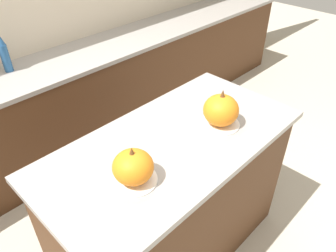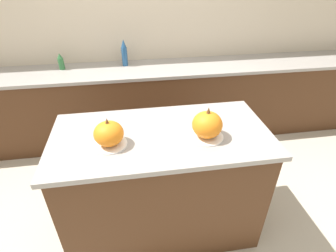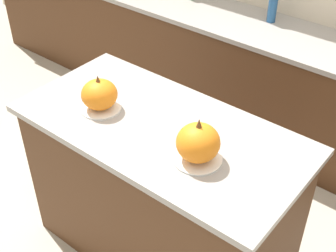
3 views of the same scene
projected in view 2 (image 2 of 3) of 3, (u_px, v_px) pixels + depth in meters
ground_plane at (163, 223)px, 2.29m from camera, size 12.00×12.00×0.00m
wall_back at (141, 30)px, 3.05m from camera, size 8.00×0.06×2.50m
kitchen_island at (162, 184)px, 2.03m from camera, size 1.49×0.74×0.95m
back_counter at (147, 103)px, 3.20m from camera, size 6.00×0.60×0.90m
pumpkin_cake_left at (109, 134)px, 1.62m from camera, size 0.22×0.22×0.20m
pumpkin_cake_right at (207, 125)px, 1.69m from camera, size 0.23×0.23×0.22m
bottle_tall at (124, 53)px, 2.96m from camera, size 0.06×0.06×0.30m
bottle_short at (61, 62)px, 2.88m from camera, size 0.06×0.06×0.18m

